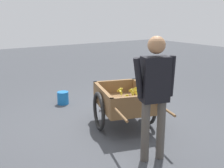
# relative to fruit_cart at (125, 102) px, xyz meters

# --- Properties ---
(ground_plane) EXTENTS (24.00, 24.00, 0.00)m
(ground_plane) POSITION_rel_fruit_cart_xyz_m (0.19, 0.29, -0.43)
(ground_plane) COLOR #3D3F44
(fruit_cart) EXTENTS (1.80, 1.22, 0.73)m
(fruit_cart) POSITION_rel_fruit_cart_xyz_m (0.00, 0.00, 0.00)
(fruit_cart) COLOR brown
(fruit_cart) RESTS_ON ground
(vendor_person) EXTENTS (0.29, 0.55, 1.62)m
(vendor_person) POSITION_rel_fruit_cart_xyz_m (-1.09, 0.35, 0.54)
(vendor_person) COLOR #4C4742
(vendor_person) RESTS_ON ground
(plastic_bucket) EXTENTS (0.24, 0.24, 0.27)m
(plastic_bucket) POSITION_rel_fruit_cart_xyz_m (1.70, 0.37, -0.30)
(plastic_bucket) COLOR #1966B2
(plastic_bucket) RESTS_ON ground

